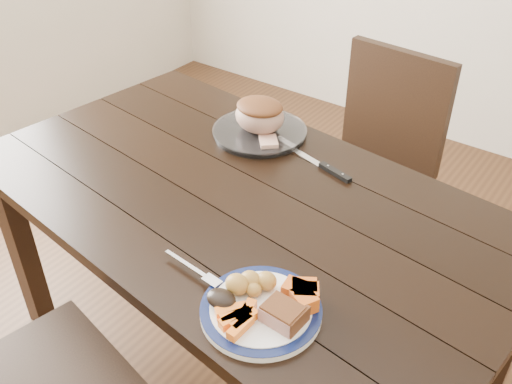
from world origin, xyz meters
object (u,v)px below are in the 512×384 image
Objects in this scene: chair_far at (374,160)px; pork_slice at (283,315)px; serving_platter at (260,133)px; carving_knife at (326,167)px; dining_table at (238,219)px; roast_joint at (260,116)px; dinner_plate at (261,311)px; fork at (196,271)px.

chair_far is 1.14m from pork_slice.
serving_platter is 0.29m from carving_knife.
dining_table is 10.10× the size of roast_joint.
pork_slice is at bearing 110.69° from chair_far.
roast_joint reaches higher than pork_slice.
fork is (-0.19, 0.00, 0.01)m from dinner_plate.
serving_platter is 0.96× the size of carving_knife.
carving_knife is (0.28, -0.05, -0.00)m from serving_platter.
pork_slice is 0.46× the size of fork.
fork is at bearing 179.25° from dinner_plate.
dining_table is at bearing 116.50° from fork.
roast_joint reaches higher than serving_platter.
chair_far reaches higher than carving_knife.
pork_slice is (0.38, -0.33, 0.13)m from dining_table.
carving_knife is at bearing 107.46° from dinner_plate.
chair_far reaches higher than pork_slice.
roast_joint is at bearing 129.41° from pork_slice.
dinner_plate is 0.79m from roast_joint.
serving_platter is 0.69m from fork.
dining_table is 0.31m from carving_knife.
dinner_plate is 0.79m from serving_platter.
chair_far is 3.06× the size of serving_platter.
pork_slice is at bearing -41.22° from dining_table.
roast_joint is (-0.28, 0.63, 0.05)m from fork.
chair_far reaches higher than dinner_plate.
pork_slice is 0.49× the size of roast_joint.
chair_far is (0.09, 0.74, -0.13)m from dining_table.
pork_slice is (0.06, -0.00, 0.03)m from dinner_plate.
dining_table is 0.75m from chair_far.
roast_joint is at bearing 66.86° from chair_far.
serving_platter reaches higher than dinner_plate.
fork is (0.04, -1.06, 0.25)m from chair_far.
carving_knife is (0.00, 0.59, -0.01)m from fork.
dining_table is 20.49× the size of pork_slice.
fork is 0.57× the size of carving_knife.
serving_platter is 1.82× the size of roast_joint.
carving_knife is (-0.18, 0.59, -0.00)m from dinner_plate.
chair_far reaches higher than fork.
roast_joint is at bearing 0.00° from serving_platter.
roast_joint is (0.00, 0.00, 0.06)m from serving_platter.
dinner_plate is 0.19m from fork.
carving_knife is (0.28, -0.05, -0.07)m from roast_joint.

